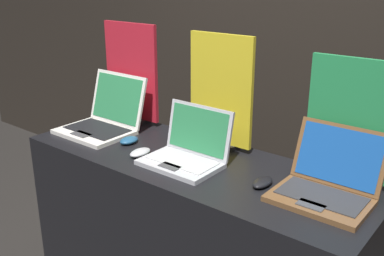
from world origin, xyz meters
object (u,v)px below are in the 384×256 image
at_px(mouse_middle, 140,152).
at_px(promo_stand_middle, 221,94).
at_px(laptop_middle, 188,150).
at_px(promo_stand_back, 350,124).
at_px(laptop_front, 104,119).
at_px(promo_stand_front, 131,75).
at_px(laptop_back, 327,182).
at_px(mouse_back, 262,182).
at_px(mouse_front, 129,140).

bearing_deg(mouse_middle, promo_stand_middle, 55.60).
distance_m(laptop_middle, mouse_middle, 0.23).
bearing_deg(promo_stand_back, promo_stand_middle, -179.14).
height_order(mouse_middle, promo_stand_back, promo_stand_back).
xyz_separation_m(laptop_front, promo_stand_front, (-0.00, 0.21, 0.19)).
height_order(promo_stand_front, laptop_middle, promo_stand_front).
distance_m(laptop_front, promo_stand_front, 0.29).
bearing_deg(laptop_back, promo_stand_middle, 164.27).
distance_m(promo_stand_front, mouse_back, 1.03).
bearing_deg(promo_stand_front, laptop_front, -90.00).
height_order(mouse_middle, laptop_back, laptop_back).
bearing_deg(laptop_middle, laptop_back, 7.07).
height_order(promo_stand_front, laptop_back, promo_stand_front).
bearing_deg(promo_stand_front, laptop_back, -8.96).
height_order(laptop_middle, laptop_back, laptop_back).
bearing_deg(mouse_front, promo_stand_back, 14.54).
relative_size(mouse_front, promo_stand_front, 0.19).
height_order(mouse_front, promo_stand_front, promo_stand_front).
distance_m(laptop_front, mouse_front, 0.25).
xyz_separation_m(mouse_middle, mouse_back, (0.59, 0.08, -0.00)).
bearing_deg(mouse_back, laptop_back, 16.89).
bearing_deg(promo_stand_front, laptop_middle, -23.59).
height_order(laptop_back, promo_stand_back, promo_stand_back).
relative_size(laptop_back, mouse_back, 3.03).
distance_m(mouse_middle, mouse_back, 0.59).
relative_size(promo_stand_front, laptop_middle, 1.61).
bearing_deg(promo_stand_front, promo_stand_middle, -1.99).
xyz_separation_m(mouse_front, laptop_middle, (0.37, -0.00, 0.04)).
distance_m(laptop_front, mouse_middle, 0.41).
bearing_deg(laptop_middle, mouse_middle, -161.13).
bearing_deg(mouse_front, laptop_back, 4.32).
relative_size(laptop_front, mouse_front, 3.61).
xyz_separation_m(laptop_front, laptop_middle, (0.60, -0.05, -0.01)).
distance_m(promo_stand_front, promo_stand_back, 1.20).
bearing_deg(laptop_front, laptop_middle, -4.83).
bearing_deg(mouse_back, promo_stand_front, 165.10).
bearing_deg(mouse_back, mouse_middle, -172.34).
xyz_separation_m(laptop_front, promo_stand_back, (1.20, 0.20, 0.17)).
bearing_deg(mouse_back, mouse_front, -179.74).
height_order(promo_stand_middle, promo_stand_back, promo_stand_middle).
distance_m(mouse_middle, promo_stand_middle, 0.45).
distance_m(laptop_middle, promo_stand_middle, 0.31).
relative_size(laptop_front, laptop_back, 1.07).
distance_m(mouse_middle, promo_stand_back, 0.90).
distance_m(laptop_front, promo_stand_middle, 0.66).
bearing_deg(mouse_middle, promo_stand_back, 21.78).
distance_m(mouse_front, laptop_middle, 0.37).
relative_size(promo_stand_front, mouse_back, 4.74).
distance_m(mouse_front, promo_stand_back, 1.02).
height_order(mouse_front, mouse_middle, same).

